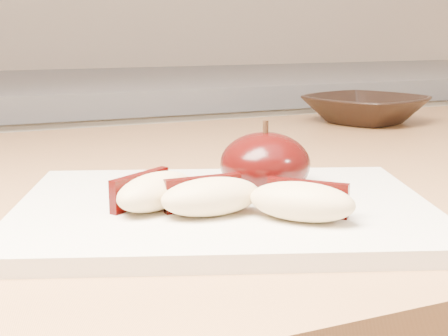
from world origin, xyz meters
name	(u,v)px	position (x,y,z in m)	size (l,w,h in m)	color
back_cabinet	(84,301)	(0.00, 1.20, 0.47)	(2.40, 0.62, 0.94)	silver
cutting_board	(224,210)	(-0.04, 0.36, 0.91)	(0.30, 0.22, 0.01)	silver
apple_half	(265,164)	(0.01, 0.39, 0.93)	(0.08, 0.08, 0.06)	black
apple_wedge_a	(154,191)	(-0.09, 0.36, 0.92)	(0.08, 0.07, 0.03)	beige
apple_wedge_b	(210,196)	(-0.06, 0.33, 0.92)	(0.07, 0.04, 0.03)	beige
apple_wedge_c	(302,201)	(-0.01, 0.30, 0.92)	(0.07, 0.07, 0.03)	beige
bowl	(365,109)	(0.33, 0.70, 0.92)	(0.16, 0.16, 0.04)	black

